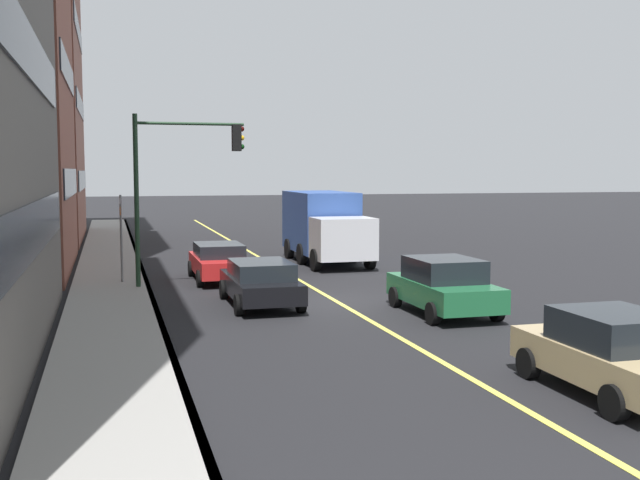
{
  "coord_description": "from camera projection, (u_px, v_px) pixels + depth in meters",
  "views": [
    {
      "loc": [
        -22.28,
        6.67,
        4.02
      ],
      "look_at": [
        -2.15,
        1.11,
        2.11
      ],
      "focal_mm": 43.06,
      "sensor_mm": 36.0,
      "label": 1
    }
  ],
  "objects": [
    {
      "name": "lane_stripe_center",
      "position": [
        336.0,
        301.0,
        23.52
      ],
      "size": [
        80.0,
        0.16,
        0.01
      ],
      "primitive_type": "cube",
      "color": "#D8CC4C",
      "rests_on": "ground"
    },
    {
      "name": "traffic_light_mast",
      "position": [
        178.0,
        171.0,
        25.59
      ],
      "size": [
        0.28,
        3.7,
        5.86
      ],
      "color": "#1E3823",
      "rests_on": "ground"
    },
    {
      "name": "car_tan",
      "position": [
        612.0,
        352.0,
        13.71
      ],
      "size": [
        3.97,
        1.98,
        1.51
      ],
      "color": "tan",
      "rests_on": "ground"
    },
    {
      "name": "curb_edge",
      "position": [
        155.0,
        307.0,
        22.07
      ],
      "size": [
        80.0,
        0.16,
        0.15
      ],
      "primitive_type": "cube",
      "color": "slate",
      "rests_on": "ground"
    },
    {
      "name": "sidewalk_slab",
      "position": [
        111.0,
        309.0,
        21.75
      ],
      "size": [
        80.0,
        2.58,
        0.15
      ],
      "primitive_type": "cube",
      "color": "gray",
      "rests_on": "ground"
    },
    {
      "name": "truck_blue",
      "position": [
        324.0,
        226.0,
        33.36
      ],
      "size": [
        6.81,
        2.55,
        3.06
      ],
      "color": "silver",
      "rests_on": "ground"
    },
    {
      "name": "street_sign_post",
      "position": [
        121.0,
        233.0,
        26.52
      ],
      "size": [
        0.6,
        0.08,
        3.17
      ],
      "color": "slate",
      "rests_on": "ground"
    },
    {
      "name": "car_green",
      "position": [
        444.0,
        285.0,
        21.43
      ],
      "size": [
        4.12,
        2.05,
        1.57
      ],
      "color": "#1E6038",
      "rests_on": "ground"
    },
    {
      "name": "car_red",
      "position": [
        219.0,
        261.0,
        27.9
      ],
      "size": [
        4.32,
        1.95,
        1.35
      ],
      "color": "red",
      "rests_on": "ground"
    },
    {
      "name": "ground",
      "position": [
        336.0,
        301.0,
        23.52
      ],
      "size": [
        200.0,
        200.0,
        0.0
      ],
      "primitive_type": "plane",
      "color": "black"
    },
    {
      "name": "car_black",
      "position": [
        261.0,
        282.0,
        22.73
      ],
      "size": [
        4.35,
        1.99,
        1.34
      ],
      "color": "black",
      "rests_on": "ground"
    }
  ]
}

